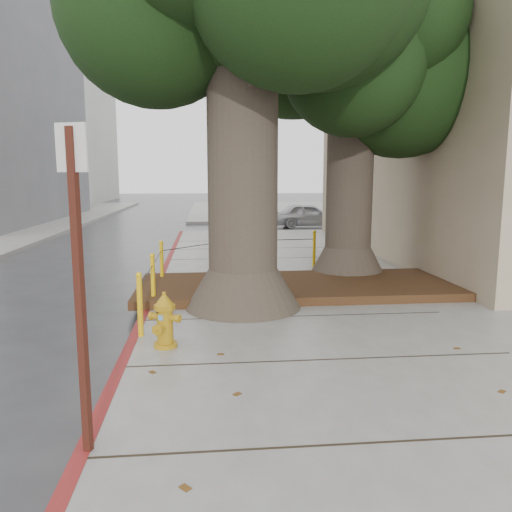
{
  "coord_description": "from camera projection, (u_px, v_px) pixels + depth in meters",
  "views": [
    {
      "loc": [
        -0.93,
        -5.9,
        2.43
      ],
      "look_at": [
        -0.1,
        2.45,
        1.1
      ],
      "focal_mm": 35.0,
      "sensor_mm": 36.0,
      "label": 1
    }
  ],
  "objects": [
    {
      "name": "fire_hydrant",
      "position": [
        165.0,
        320.0,
        6.72
      ],
      "size": [
        0.42,
        0.42,
        0.76
      ],
      "rotation": [
        0.0,
        0.0,
        -0.43
      ],
      "color": "#BA8713",
      "rests_on": "sidewalk_main"
    },
    {
      "name": "building_side_grey",
      "position": [
        500.0,
        131.0,
        38.93
      ],
      "size": [
        12.0,
        14.0,
        12.0
      ],
      "primitive_type": "cube",
      "color": "slate",
      "rests_on": "ground"
    },
    {
      "name": "signpost",
      "position": [
        79.0,
        273.0,
        3.97
      ],
      "size": [
        0.26,
        0.11,
        2.69
      ],
      "rotation": [
        0.0,
        0.0,
        -0.36
      ],
      "color": "#471911",
      "rests_on": "sidewalk_main"
    },
    {
      "name": "building_far_white",
      "position": [
        36.0,
        123.0,
        47.65
      ],
      "size": [
        12.0,
        18.0,
        15.0
      ],
      "primitive_type": "cube",
      "color": "silver",
      "rests_on": "ground"
    },
    {
      "name": "planter_bed",
      "position": [
        298.0,
        286.0,
        10.15
      ],
      "size": [
        6.4,
        2.6,
        0.16
      ],
      "primitive_type": "cube",
      "color": "black",
      "rests_on": "sidewalk_main"
    },
    {
      "name": "sidewalk_far",
      "position": [
        302.0,
        210.0,
        36.33
      ],
      "size": [
        16.0,
        20.0,
        0.15
      ],
      "primitive_type": "cube",
      "color": "slate",
      "rests_on": "ground"
    },
    {
      "name": "building_side_white",
      "position": [
        464.0,
        145.0,
        32.68
      ],
      "size": [
        10.0,
        10.0,
        9.0
      ],
      "primitive_type": "cube",
      "color": "silver",
      "rests_on": "ground"
    },
    {
      "name": "car_red",
      "position": [
        465.0,
        214.0,
        25.73
      ],
      "size": [
        3.29,
        1.35,
        1.06
      ],
      "primitive_type": "imported",
      "rotation": [
        0.0,
        0.0,
        1.64
      ],
      "color": "maroon",
      "rests_on": "ground"
    },
    {
      "name": "car_silver",
      "position": [
        308.0,
        215.0,
        24.24
      ],
      "size": [
        3.49,
        1.43,
        1.18
      ],
      "primitive_type": "imported",
      "rotation": [
        0.0,
        0.0,
        1.56
      ],
      "color": "#B8B9BE",
      "rests_on": "ground"
    },
    {
      "name": "tree_far",
      "position": [
        367.0,
        58.0,
        10.97
      ],
      "size": [
        4.5,
        3.8,
        7.17
      ],
      "color": "#4C3F33",
      "rests_on": "sidewalk_main"
    },
    {
      "name": "curb_red",
      "position": [
        145.0,
        316.0,
        8.52
      ],
      "size": [
        0.14,
        26.0,
        0.16
      ],
      "primitive_type": "cube",
      "color": "maroon",
      "rests_on": "ground"
    },
    {
      "name": "bollard_ring",
      "position": [
        210.0,
        263.0,
        10.38
      ],
      "size": [
        3.79,
        5.39,
        0.95
      ],
      "color": "#EAB40D",
      "rests_on": "sidewalk_main"
    },
    {
      "name": "ground",
      "position": [
        283.0,
        373.0,
        6.27
      ],
      "size": [
        140.0,
        140.0,
        0.0
      ],
      "primitive_type": "plane",
      "color": "#28282B",
      "rests_on": "ground"
    }
  ]
}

